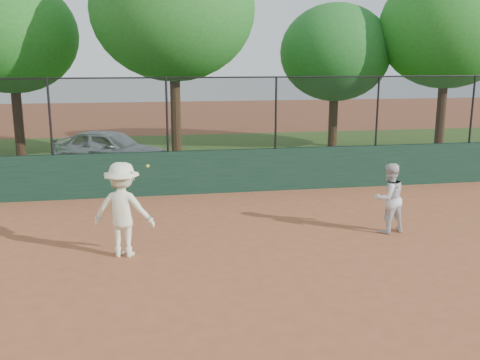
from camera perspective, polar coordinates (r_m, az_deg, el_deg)
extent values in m
plane|color=#A35634|center=(9.26, -2.49, -10.44)|extent=(80.00, 80.00, 0.00)
cube|color=#173424|center=(14.80, -5.68, 0.79)|extent=(26.00, 0.20, 1.20)
cube|color=#30541A|center=(20.79, -7.00, 2.53)|extent=(36.00, 12.00, 0.01)
imported|color=silver|center=(18.82, -13.73, 3.26)|extent=(4.21, 3.30, 1.34)
imported|color=silver|center=(11.83, 15.57, -1.88)|extent=(0.84, 0.72, 1.51)
imported|color=white|center=(10.23, -12.36, -3.12)|extent=(1.30, 0.97, 1.80)
sphere|color=#CBDC30|center=(9.69, -9.82, 1.49)|extent=(0.06, 0.06, 0.06)
cube|color=black|center=(14.56, -5.81, 6.96)|extent=(26.00, 0.02, 2.00)
cylinder|color=black|center=(14.49, -5.90, 10.82)|extent=(26.00, 0.04, 0.04)
cylinder|color=black|center=(14.71, -19.62, 6.36)|extent=(0.06, 0.06, 2.00)
cylinder|color=black|center=(14.53, -7.79, 6.90)|extent=(0.06, 0.06, 2.00)
cylinder|color=black|center=(14.96, 3.85, 7.15)|extent=(0.06, 0.06, 2.00)
cylinder|color=black|center=(15.95, 14.44, 7.13)|extent=(0.06, 0.06, 2.00)
cylinder|color=black|center=(17.41, 23.53, 6.92)|extent=(0.06, 0.06, 2.00)
cylinder|color=#432A17|center=(21.87, -22.55, 5.64)|extent=(0.36, 0.36, 2.64)
ellipsoid|color=#20641D|center=(21.77, -23.28, 13.98)|extent=(4.83, 4.39, 4.17)
cylinder|color=#4A311A|center=(18.97, -6.85, 6.37)|extent=(0.36, 0.36, 3.15)
ellipsoid|color=#21631F|center=(18.93, -7.16, 17.63)|extent=(5.55, 5.05, 4.79)
cylinder|color=#422A16|center=(22.29, 9.88, 5.98)|extent=(0.36, 0.36, 2.21)
ellipsoid|color=#1D5A1F|center=(22.15, 10.16, 13.24)|extent=(4.44, 4.03, 3.83)
cylinder|color=#422817|center=(22.69, 20.60, 6.20)|extent=(0.36, 0.36, 2.78)
ellipsoid|color=#20661D|center=(22.61, 21.30, 14.88)|extent=(5.30, 4.82, 4.57)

